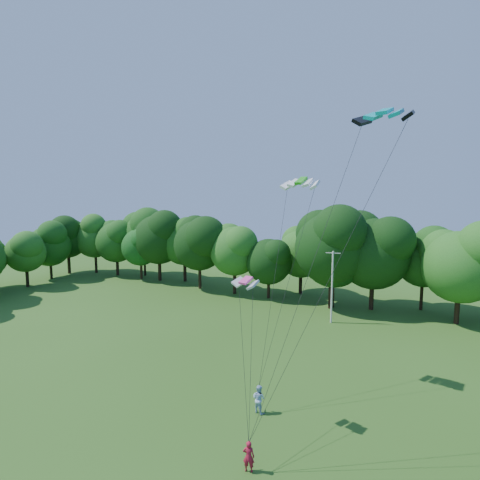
% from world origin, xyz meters
% --- Properties ---
extents(utility_pole, '(1.61, 0.24, 8.07)m').
position_xyz_m(utility_pole, '(3.16, 27.76, 4.15)').
color(utility_pole, silver).
rests_on(utility_pole, ground).
extents(kite_flyer_left, '(0.69, 0.54, 1.67)m').
position_xyz_m(kite_flyer_left, '(3.80, 3.15, 0.83)').
color(kite_flyer_left, '#A8152E').
rests_on(kite_flyer_left, ground).
extents(kite_flyer_right, '(1.07, 0.94, 1.86)m').
position_xyz_m(kite_flyer_right, '(2.30, 8.29, 0.93)').
color(kite_flyer_right, '#A8C9E9').
rests_on(kite_flyer_right, ground).
extents(kite_teal, '(3.15, 1.90, 0.58)m').
position_xyz_m(kite_teal, '(9.23, 8.48, 18.53)').
color(kite_teal, '#05A8AF').
rests_on(kite_teal, ground).
extents(kite_green, '(2.92, 1.66, 0.64)m').
position_xyz_m(kite_green, '(3.25, 14.04, 15.22)').
color(kite_green, green).
rests_on(kite_green, ground).
extents(kite_pink, '(1.81, 1.21, 0.39)m').
position_xyz_m(kite_pink, '(1.91, 7.03, 9.07)').
color(kite_pink, '#FF46A7').
rests_on(kite_pink, ground).
extents(tree_back_west, '(6.87, 6.87, 9.99)m').
position_xyz_m(tree_back_west, '(-30.27, 36.20, 6.23)').
color(tree_back_west, black).
rests_on(tree_back_west, ground).
extents(tree_back_center, '(8.58, 8.58, 12.48)m').
position_xyz_m(tree_back_center, '(2.12, 33.66, 7.79)').
color(tree_back_center, black).
rests_on(tree_back_center, ground).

